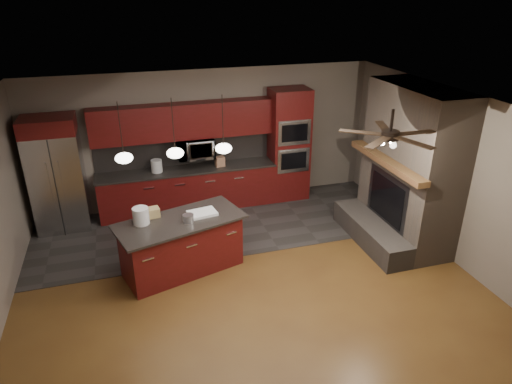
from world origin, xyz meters
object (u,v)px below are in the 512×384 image
object	(u,v)px
paint_can	(188,218)
paint_tray	(202,213)
counter_box	(220,161)
kitchen_island	(182,245)
white_bucket	(141,216)
counter_bucket	(157,166)
refrigerator	(57,175)
oven_tower	(289,145)
microwave	(195,148)
cardboard_box	(152,213)

from	to	relation	value
paint_can	paint_tray	bearing A→B (deg)	35.02
counter_box	kitchen_island	bearing A→B (deg)	-123.12
white_bucket	counter_bucket	xyz separation A→B (m)	(0.44, 2.15, -0.03)
refrigerator	kitchen_island	distance (m)	2.95
white_bucket	counter_bucket	size ratio (longest dim) A/B	1.07
refrigerator	kitchen_island	bearing A→B (deg)	-47.30
paint_tray	oven_tower	bearing A→B (deg)	34.05
microwave	counter_box	distance (m)	0.57
counter_bucket	paint_tray	bearing A→B (deg)	-76.38
counter_bucket	counter_box	xyz separation A→B (m)	(1.26, -0.05, -0.02)
kitchen_island	microwave	bearing A→B (deg)	57.44
oven_tower	cardboard_box	bearing A→B (deg)	-147.20
refrigerator	counter_bucket	bearing A→B (deg)	2.56
oven_tower	paint_can	bearing A→B (deg)	-137.77
refrigerator	kitchen_island	world-z (taller)	refrigerator
oven_tower	white_bucket	distance (m)	3.86
oven_tower	kitchen_island	world-z (taller)	oven_tower
oven_tower	kitchen_island	distance (m)	3.50
microwave	counter_box	bearing A→B (deg)	-12.01
microwave	paint_can	distance (m)	2.42
white_bucket	paint_can	world-z (taller)	white_bucket
microwave	white_bucket	distance (m)	2.53
refrigerator	paint_can	world-z (taller)	refrigerator
oven_tower	refrigerator	bearing A→B (deg)	-179.08
kitchen_island	paint_tray	bearing A→B (deg)	-2.27
microwave	counter_bucket	size ratio (longest dim) A/B	2.94
oven_tower	paint_tray	world-z (taller)	oven_tower
counter_box	paint_tray	bearing A→B (deg)	-115.63
paint_can	counter_box	distance (m)	2.45
oven_tower	paint_can	world-z (taller)	oven_tower
oven_tower	counter_bucket	size ratio (longest dim) A/B	9.58
counter_bucket	counter_box	bearing A→B (deg)	-2.27
kitchen_island	counter_bucket	world-z (taller)	counter_bucket
paint_can	counter_bucket	size ratio (longest dim) A/B	0.70
refrigerator	white_bucket	world-z (taller)	refrigerator
oven_tower	counter_box	bearing A→B (deg)	-178.38
kitchen_island	counter_bucket	size ratio (longest dim) A/B	8.70
kitchen_island	oven_tower	bearing A→B (deg)	23.48
microwave	cardboard_box	bearing A→B (deg)	-117.78
oven_tower	white_bucket	xyz separation A→B (m)	(-3.21, -2.14, -0.14)
oven_tower	paint_tray	size ratio (longest dim) A/B	5.34
oven_tower	microwave	world-z (taller)	oven_tower
refrigerator	counter_box	distance (m)	3.08
kitchen_island	white_bucket	xyz separation A→B (m)	(-0.58, 0.06, 0.59)
microwave	paint_tray	size ratio (longest dim) A/B	1.64
white_bucket	paint_can	distance (m)	0.72
oven_tower	refrigerator	distance (m)	4.59
counter_box	refrigerator	bearing A→B (deg)	175.04
cardboard_box	counter_box	size ratio (longest dim) A/B	1.17
counter_box	cardboard_box	bearing A→B (deg)	-134.19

